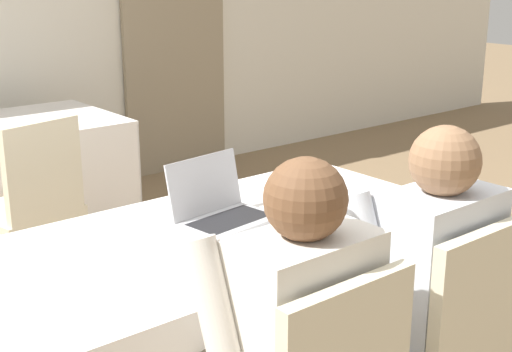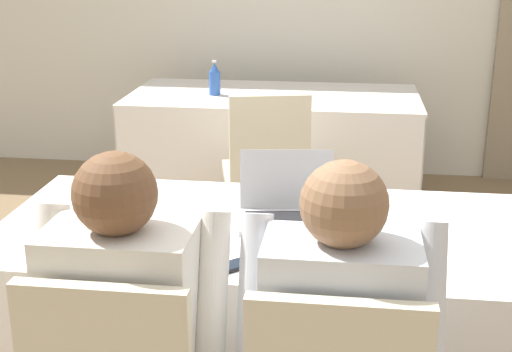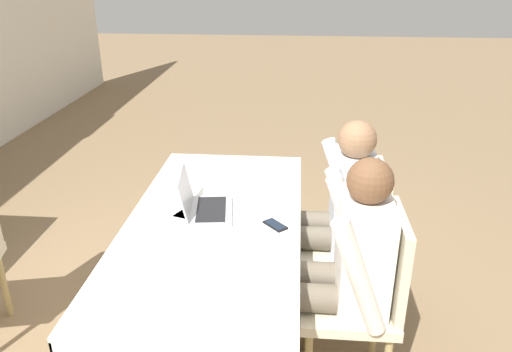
% 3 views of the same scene
% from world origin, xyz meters
% --- Properties ---
extents(ground_plane, '(24.00, 24.00, 0.00)m').
position_xyz_m(ground_plane, '(0.00, 0.00, 0.00)').
color(ground_plane, '#846B4C').
extents(conference_table_near, '(1.81, 0.88, 0.72)m').
position_xyz_m(conference_table_near, '(0.00, 0.00, 0.56)').
color(conference_table_near, white).
rests_on(conference_table_near, ground_plane).
extents(laptop, '(0.36, 0.30, 0.22)m').
position_xyz_m(laptop, '(0.07, 0.06, 0.77)').
color(laptop, '#B7B7BC').
rests_on(laptop, conference_table_near).
extents(cell_phone, '(0.14, 0.13, 0.01)m').
position_xyz_m(cell_phone, '(-0.04, -0.31, 0.73)').
color(cell_phone, black).
rests_on(cell_phone, conference_table_near).
extents(paper_beside_laptop, '(0.29, 0.35, 0.00)m').
position_xyz_m(paper_beside_laptop, '(0.08, 0.06, 0.72)').
color(paper_beside_laptop, white).
rests_on(paper_beside_laptop, conference_table_near).
extents(paper_centre_table, '(0.32, 0.36, 0.00)m').
position_xyz_m(paper_centre_table, '(0.02, 0.06, 0.72)').
color(paper_centre_table, white).
rests_on(paper_centre_table, conference_table_near).
extents(paper_left_edge, '(0.29, 0.35, 0.00)m').
position_xyz_m(paper_left_edge, '(-0.62, 0.06, 0.72)').
color(paper_left_edge, white).
rests_on(paper_left_edge, conference_table_near).
extents(chair_near_left, '(0.44, 0.44, 0.92)m').
position_xyz_m(chair_near_left, '(-0.26, -0.74, 0.52)').
color(chair_near_left, tan).
rests_on(chair_near_left, ground_plane).
extents(chair_near_right, '(0.44, 0.44, 0.92)m').
position_xyz_m(chair_near_right, '(0.26, -0.74, 0.52)').
color(chair_near_right, tan).
rests_on(chair_near_right, ground_plane).
extents(person_checkered_shirt, '(0.50, 0.52, 1.18)m').
position_xyz_m(person_checkered_shirt, '(-0.26, -0.64, 0.68)').
color(person_checkered_shirt, '#665B4C').
rests_on(person_checkered_shirt, ground_plane).
extents(person_white_shirt, '(0.50, 0.52, 1.18)m').
position_xyz_m(person_white_shirt, '(0.26, -0.64, 0.68)').
color(person_white_shirt, '#665B4C').
rests_on(person_white_shirt, ground_plane).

